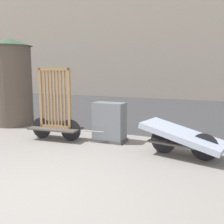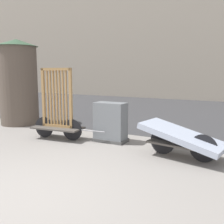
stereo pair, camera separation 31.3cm
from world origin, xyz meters
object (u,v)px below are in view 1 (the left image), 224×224
bike_cart_with_bedframe (56,116)px  utility_cabinet (109,124)px  bike_cart_with_mattress (183,137)px  advertising_column (12,82)px

bike_cart_with_bedframe → utility_cabinet: bearing=11.9°
bike_cart_with_bedframe → utility_cabinet: size_ratio=2.07×
bike_cart_with_mattress → advertising_column: advertising_column is taller
bike_cart_with_mattress → advertising_column: (-5.95, 1.02, 1.05)m
bike_cart_with_mattress → bike_cart_with_bedframe: bearing=-171.6°
bike_cart_with_bedframe → bike_cart_with_mattress: (3.37, -0.00, -0.21)m
utility_cabinet → advertising_column: 4.13m
advertising_column → bike_cart_with_mattress: bearing=-9.7°
bike_cart_with_bedframe → advertising_column: advertising_column is taller
bike_cart_with_mattress → utility_cabinet: bearing=175.6°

